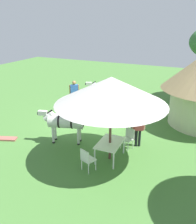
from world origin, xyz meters
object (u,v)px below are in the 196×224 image
zebra_nearest_camera (65,121)px  patio_dining_table (110,144)px  shade_umbrella (111,91)px  zebra_by_umbrella (105,89)px  standing_watcher (74,92)px  striped_lounge_chair (126,109)px  guest_behind_table (139,127)px  patio_chair_west_end (87,159)px  guest_beside_umbrella (134,119)px  patio_chair_near_hut (128,137)px

zebra_nearest_camera → patio_dining_table: bearing=-118.6°
shade_umbrella → zebra_nearest_camera: bearing=-101.2°
zebra_nearest_camera → zebra_by_umbrella: (-5.85, -0.59, -0.07)m
standing_watcher → zebra_by_umbrella: 2.14m
striped_lounge_chair → zebra_by_umbrella: (-1.21, -1.89, 0.70)m
patio_dining_table → striped_lounge_chair: patio_dining_table is taller
guest_behind_table → zebra_by_umbrella: guest_behind_table is taller
patio_dining_table → patio_chair_west_end: size_ratio=1.54×
shade_umbrella → patio_dining_table: 2.20m
guest_beside_umbrella → guest_behind_table: 0.61m
patio_dining_table → zebra_by_umbrella: zebra_by_umbrella is taller
striped_lounge_chair → zebra_by_umbrella: size_ratio=0.41×
shade_umbrella → zebra_nearest_camera: size_ratio=1.96×
striped_lounge_chair → zebra_nearest_camera: size_ratio=0.42×
standing_watcher → zebra_nearest_camera: standing_watcher is taller
patio_dining_table → striped_lounge_chair: size_ratio=1.53×
striped_lounge_chair → shade_umbrella: bearing=-89.5°
shade_umbrella → striped_lounge_chair: bearing=-168.1°
guest_beside_umbrella → striped_lounge_chair: size_ratio=1.88×
standing_watcher → zebra_by_umbrella: bearing=-163.6°
guest_beside_umbrella → standing_watcher: bearing=-61.3°
zebra_by_umbrella → shade_umbrella: bearing=-175.8°
guest_beside_umbrella → striped_lounge_chair: (-3.13, -1.44, -0.78)m
patio_chair_near_hut → striped_lounge_chair: bearing=-50.9°
guest_behind_table → zebra_nearest_camera: 3.27m
patio_chair_west_end → standing_watcher: (-5.80, -3.87, 0.52)m
patio_chair_near_hut → guest_behind_table: (-0.34, 0.33, 0.42)m
guest_behind_table → striped_lounge_chair: bearing=94.3°
patio_dining_table → striped_lounge_chair: bearing=-168.1°
standing_watcher → striped_lounge_chair: size_ratio=1.91×
patio_chair_west_end → zebra_by_umbrella: size_ratio=0.41×
striped_lounge_chair → zebra_nearest_camera: zebra_nearest_camera is taller
shade_umbrella → zebra_by_umbrella: bearing=-154.9°
shade_umbrella → guest_behind_table: 2.53m
guest_beside_umbrella → striped_lounge_chair: bearing=-96.7°
patio_dining_table → patio_chair_near_hut: size_ratio=1.54×
patio_chair_west_end → standing_watcher: standing_watcher is taller
patio_chair_near_hut → standing_watcher: bearing=-17.9°
patio_chair_near_hut → zebra_by_umbrella: 6.17m
striped_lounge_chair → zebra_nearest_camera: (4.64, -1.30, 0.77)m
patio_chair_west_end → zebra_nearest_camera: size_ratio=0.42×
shade_umbrella → patio_chair_west_end: 2.63m
patio_chair_near_hut → standing_watcher: size_ratio=0.52×
guest_behind_table → striped_lounge_chair: guest_behind_table is taller
patio_chair_west_end → zebra_nearest_camera: (-1.61, -1.93, 0.50)m
guest_beside_umbrella → standing_watcher: (-2.69, -4.68, 0.02)m
patio_chair_west_end → guest_behind_table: 2.90m
guest_behind_table → standing_watcher: standing_watcher is taller
patio_chair_near_hut → zebra_by_umbrella: size_ratio=0.41×
shade_umbrella → striped_lounge_chair: 5.83m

